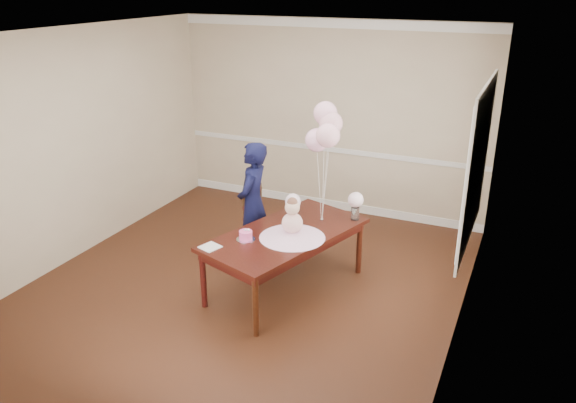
{
  "coord_description": "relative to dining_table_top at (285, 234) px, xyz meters",
  "views": [
    {
      "loc": [
        2.67,
        -4.82,
        3.19
      ],
      "look_at": [
        0.47,
        0.06,
        1.05
      ],
      "focal_mm": 35.0,
      "sensor_mm": 36.0,
      "label": 1
    }
  ],
  "objects": [
    {
      "name": "rose_vase_near",
      "position": [
        -0.05,
        0.3,
        0.1
      ],
      "size": [
        0.11,
        0.11,
        0.15
      ],
      "primitive_type": "cylinder",
      "rotation": [
        0.0,
        0.0,
        -0.31
      ],
      "color": "white",
      "rests_on": "dining_table_top"
    },
    {
      "name": "baby_torso",
      "position": [
        0.12,
        -0.08,
        0.19
      ],
      "size": [
        0.22,
        0.22,
        0.22
      ],
      "primitive_type": "sphere",
      "color": "#F89DC4",
      "rests_on": "baby_skirt"
    },
    {
      "name": "balloon_ribbon_a",
      "position": [
        0.2,
        0.46,
        0.41
      ],
      "size": [
        0.08,
        0.03,
        0.76
      ],
      "primitive_type": "cylinder",
      "rotation": [
        0.0,
        -0.1,
        -0.31
      ],
      "color": "white",
      "rests_on": "balloon_weight"
    },
    {
      "name": "balloon_ribbon_b",
      "position": [
        0.28,
        0.41,
        0.46
      ],
      "size": [
        0.08,
        0.07,
        0.85
      ],
      "primitive_type": "cylinder",
      "rotation": [
        0.05,
        0.1,
        -0.31
      ],
      "color": "silver",
      "rests_on": "balloon_weight"
    },
    {
      "name": "wall_right",
      "position": [
        1.83,
        -0.09,
        0.69
      ],
      "size": [
        0.02,
        5.0,
        2.7
      ],
      "primitive_type": "cube",
      "color": "tan",
      "rests_on": "floor"
    },
    {
      "name": "wall_front",
      "position": [
        -0.42,
        -2.59,
        0.69
      ],
      "size": [
        4.5,
        0.02,
        2.7
      ],
      "primitive_type": "cube",
      "color": "tan",
      "rests_on": "floor"
    },
    {
      "name": "floor",
      "position": [
        -0.42,
        -0.09,
        -0.66
      ],
      "size": [
        4.5,
        5.0,
        0.0
      ],
      "primitive_type": "cube",
      "color": "black",
      "rests_on": "ground"
    },
    {
      "name": "baby_skirt",
      "position": [
        0.12,
        -0.08,
        0.07
      ],
      "size": [
        0.87,
        0.87,
        0.09
      ],
      "primitive_type": "cone",
      "rotation": [
        0.0,
        0.0,
        -0.31
      ],
      "color": "#F0B1D6",
      "rests_on": "dining_table_top"
    },
    {
      "name": "chair_slat_low",
      "position": [
        -0.69,
        0.56,
        -0.11
      ],
      "size": [
        0.09,
        0.35,
        0.04
      ],
      "primitive_type": "cube",
      "rotation": [
        0.0,
        0.0,
        -0.17
      ],
      "color": "black",
      "rests_on": "dining_chair_seat"
    },
    {
      "name": "balloon_ribbon_c",
      "position": [
        0.26,
        0.49,
        0.5
      ],
      "size": [
        0.05,
        0.08,
        0.94
      ],
      "primitive_type": "cylinder",
      "rotation": [
        -0.09,
        0.02,
        -0.31
      ],
      "color": "white",
      "rests_on": "balloon_weight"
    },
    {
      "name": "rose_vase_far",
      "position": [
        0.56,
        0.63,
        0.1
      ],
      "size": [
        0.11,
        0.11,
        0.15
      ],
      "primitive_type": "cylinder",
      "rotation": [
        0.0,
        0.0,
        -0.31
      ],
      "color": "silver",
      "rests_on": "dining_table_top"
    },
    {
      "name": "dining_chair_seat",
      "position": [
        -0.51,
        0.53,
        -0.26
      ],
      "size": [
        0.45,
        0.45,
        0.04
      ],
      "primitive_type": "cube",
      "rotation": [
        0.0,
        0.0,
        -0.17
      ],
      "color": "#3C1610",
      "rests_on": "chair_leg_fl"
    },
    {
      "name": "chair_leg_br",
      "position": [
        -0.33,
        0.66,
        -0.47
      ],
      "size": [
        0.04,
        0.04,
        0.38
      ],
      "primitive_type": "cylinder",
      "rotation": [
        0.0,
        0.0,
        -0.17
      ],
      "color": "#3E1611",
      "rests_on": "floor"
    },
    {
      "name": "baby_hair",
      "position": [
        0.12,
        -0.08,
        0.41
      ],
      "size": [
        0.11,
        0.11,
        0.11
      ],
      "primitive_type": "sphere",
      "color": "brown",
      "rests_on": "baby_head"
    },
    {
      "name": "chair_slat_top",
      "position": [
        -0.69,
        0.56,
        0.17
      ],
      "size": [
        0.09,
        0.35,
        0.04
      ],
      "primitive_type": "cube",
      "rotation": [
        0.0,
        0.0,
        -0.17
      ],
      "color": "#3A1410",
      "rests_on": "dining_chair_seat"
    },
    {
      "name": "table_leg_fl",
      "position": [
        -0.62,
        -0.68,
        -0.34
      ],
      "size": [
        0.08,
        0.08,
        0.64
      ],
      "primitive_type": "cylinder",
      "rotation": [
        0.0,
        0.0,
        -0.31
      ],
      "color": "black",
      "rests_on": "floor"
    },
    {
      "name": "table_leg_br",
      "position": [
        0.62,
        0.68,
        -0.34
      ],
      "size": [
        0.08,
        0.08,
        0.64
      ],
      "primitive_type": "cylinder",
      "rotation": [
        0.0,
        0.0,
        -0.31
      ],
      "color": "black",
      "rests_on": "floor"
    },
    {
      "name": "chair_leg_fl",
      "position": [
        -0.69,
        0.4,
        -0.47
      ],
      "size": [
        0.04,
        0.04,
        0.38
      ],
      "primitive_type": "cylinder",
      "rotation": [
        0.0,
        0.0,
        -0.17
      ],
      "color": "black",
      "rests_on": "floor"
    },
    {
      "name": "cake_flower_b",
      "position": [
        -0.27,
        -0.32,
        0.13
      ],
      "size": [
        0.03,
        0.03,
        0.03
      ],
      "primitive_type": "sphere",
      "color": "white",
      "rests_on": "birthday_cake"
    },
    {
      "name": "balloon_d",
      "position": [
        0.2,
        0.57,
        1.2
      ],
      "size": [
        0.25,
        0.25,
        0.25
      ],
      "primitive_type": "sphere",
      "color": "#EFA9C0",
      "rests_on": "balloon_ribbon_d"
    },
    {
      "name": "balloon_ribbon_d",
      "position": [
        0.22,
        0.51,
        0.55
      ],
      "size": [
        0.05,
        0.11,
        1.03
      ],
      "primitive_type": "cylinder",
      "rotation": [
        -0.09,
        -0.07,
        -0.31
      ],
      "color": "white",
      "rests_on": "balloon_weight"
    },
    {
      "name": "wall_left",
      "position": [
        -2.67,
        -0.09,
        0.69
      ],
      "size": [
        0.02,
        5.0,
        2.7
      ],
      "primitive_type": "cube",
      "color": "tan",
      "rests_on": "floor"
    },
    {
      "name": "crown_molding",
      "position": [
        -0.42,
        2.4,
        1.97
      ],
      "size": [
        4.5,
        0.02,
        0.12
      ],
      "primitive_type": "cube",
      "color": "white",
      "rests_on": "wall_back"
    },
    {
      "name": "chair_back_post_r",
      "position": [
        -0.66,
        0.71,
        -0.0
      ],
      "size": [
        0.04,
        0.04,
        0.5
      ],
      "primitive_type": "cylinder",
      "rotation": [
        0.0,
        0.0,
        -0.17
      ],
      "color": "#3C2210",
      "rests_on": "dining_chair_seat"
    },
    {
      "name": "cake_flower_a",
      "position": [
        -0.3,
        -0.33,
        0.13
      ],
      "size": [
        0.03,
        0.03,
        0.03
      ],
      "primitive_type": "sphere",
      "color": "white",
      "rests_on": "birthday_cake"
    },
    {
      "name": "window_frame",
      "position": [
        1.81,
        0.41,
        0.89
      ],
      "size": [
        0.02,
        1.66,
        1.56
      ],
      "primitive_type": "cube",
      "color": "white",
      "rests_on": "wall_right"
    },
    {
      "name": "baby_head",
      "position": [
        0.12,
        -0.08,
        0.36
      ],
      "size": [
        0.15,
        0.15,
        0.15
      ],
      "primitive_type": "sphere",
      "color": "beige",
      "rests_on": "baby_torso"
    },
    {
      "name": "balloon_c",
      "position": [
        0.28,
        0.53,
        1.11
      ],
      "size": [
        0.25,
        0.25,
        0.25
      ],
      "primitive_type": "sphere",
      "color": "#E1A0AC",
      "rests_on": "balloon_ribbon_c"
    },
    {
      "name": "wall_back",
      "position": [
        -0.42,
        2.41,
        0.69
      ],
      "size": [
        4.5,
        0.02,
        2.7
      ],
      "primitive_type": "cube",
      "color": "tan",
      "rests_on": "floor"
    },
    {
      "name": "dining_table_top",
      "position": [
        0.0,
        0.0,
        0.0
      ],
      "size": [
        1.42,
        2.01,
        0.05
      ],
      "primitive_type": "cube",
      "rotation": [
        0.0,
        0.0,
        -0.31
      ],
      "color": "black",
      "rests_on": "table_leg_fl"
    },
    {
      "name": "ceiling",
      "position": [
        -0.42,
        -0.09,
        2.04
      ],
      "size": [
        4.5,
        5.0,
        0.02
      ],
      "primitive_type": "cube",
      "color": "white",
      "rests_on": "wall_back"
    },
    {
      "name": "napkin",
      "position": [
        -0.54,
        -0.64,
        0.03
      ],
      "size": [
        0.23,
        0.23,
        0.01
      ],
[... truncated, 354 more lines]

